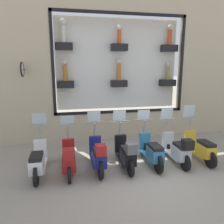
{
  "coord_description": "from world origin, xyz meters",
  "views": [
    {
      "loc": [
        -5.35,
        2.17,
        3.01
      ],
      "look_at": [
        2.07,
        0.64,
        1.44
      ],
      "focal_mm": 35.0,
      "sensor_mm": 36.0,
      "label": 1
    }
  ],
  "objects": [
    {
      "name": "building_facade",
      "position": [
        3.6,
        0.0,
        5.42
      ],
      "size": [
        1.19,
        36.0,
        10.61
      ],
      "color": "tan",
      "rests_on": "ground_plane"
    },
    {
      "name": "scooter_white_6",
      "position": [
        0.62,
        3.04,
        0.44
      ],
      "size": [
        1.8,
        0.61,
        1.62
      ],
      "color": "black",
      "rests_on": "ground_plane"
    },
    {
      "name": "scooter_yellow_0",
      "position": [
        0.63,
        -1.99,
        0.44
      ],
      "size": [
        1.8,
        0.61,
        1.71
      ],
      "color": "black",
      "rests_on": "ground_plane"
    },
    {
      "name": "scooter_teal_2",
      "position": [
        0.63,
        -0.31,
        0.45
      ],
      "size": [
        1.81,
        0.6,
        1.6
      ],
      "color": "black",
      "rests_on": "ground_plane"
    },
    {
      "name": "ground_plane",
      "position": [
        0.0,
        0.0,
        0.0
      ],
      "size": [
        120.0,
        120.0,
        0.0
      ],
      "primitive_type": "plane",
      "color": "gray"
    },
    {
      "name": "scooter_red_5",
      "position": [
        0.55,
        2.2,
        0.46
      ],
      "size": [
        1.79,
        0.61,
        1.52
      ],
      "color": "black",
      "rests_on": "ground_plane"
    },
    {
      "name": "scooter_silver_1",
      "position": [
        0.56,
        -1.15,
        0.47
      ],
      "size": [
        1.8,
        0.6,
        1.62
      ],
      "color": "black",
      "rests_on": "ground_plane"
    },
    {
      "name": "scooter_black_3",
      "position": [
        0.56,
        0.53,
        0.47
      ],
      "size": [
        1.8,
        0.6,
        1.62
      ],
      "color": "black",
      "rests_on": "ground_plane"
    },
    {
      "name": "scooter_navy_4",
      "position": [
        0.57,
        1.37,
        0.49
      ],
      "size": [
        1.81,
        0.6,
        1.65
      ],
      "color": "black",
      "rests_on": "ground_plane"
    }
  ]
}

